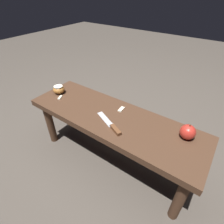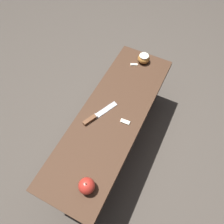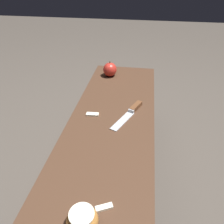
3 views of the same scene
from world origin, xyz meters
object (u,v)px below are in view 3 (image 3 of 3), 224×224
at_px(wooden_bench, 112,129).
at_px(apple_cut, 82,220).
at_px(apple_whole, 110,70).
at_px(knife, 132,111).

bearing_deg(wooden_bench, apple_cut, 179.96).
distance_m(apple_whole, apple_cut, 0.91).
xyz_separation_m(apple_whole, apple_cut, (-0.91, -0.08, -0.01)).
relative_size(knife, apple_cut, 2.79).
relative_size(wooden_bench, apple_whole, 12.52).
bearing_deg(apple_cut, apple_whole, 4.95).
height_order(apple_whole, apple_cut, apple_whole).
height_order(knife, apple_whole, apple_whole).
bearing_deg(apple_cut, wooden_bench, -0.04).
height_order(wooden_bench, apple_cut, apple_cut).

